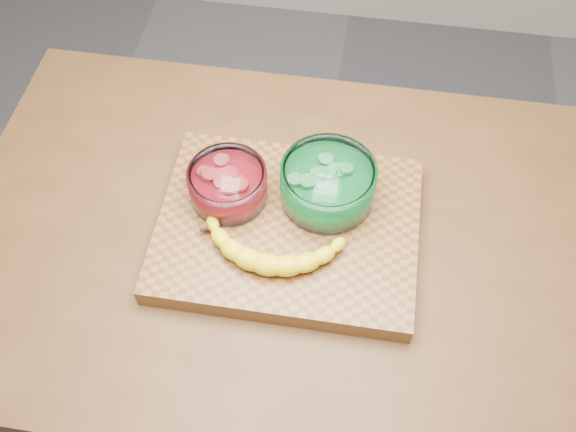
# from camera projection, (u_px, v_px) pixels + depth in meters

# --- Properties ---
(ground) EXTENTS (3.50, 3.50, 0.00)m
(ground) POSITION_uv_depth(u_px,v_px,m) (288.00, 398.00, 1.89)
(ground) COLOR #515156
(ground) RESTS_ON ground
(counter) EXTENTS (1.20, 0.80, 0.90)m
(counter) POSITION_uv_depth(u_px,v_px,m) (288.00, 337.00, 1.52)
(counter) COLOR #4F3017
(counter) RESTS_ON ground
(cutting_board) EXTENTS (0.45, 0.35, 0.04)m
(cutting_board) POSITION_uv_depth(u_px,v_px,m) (288.00, 229.00, 1.13)
(cutting_board) COLOR brown
(cutting_board) RESTS_ON counter
(bowl_red) EXTENTS (0.14, 0.14, 0.06)m
(bowl_red) POSITION_uv_depth(u_px,v_px,m) (228.00, 185.00, 1.12)
(bowl_red) COLOR white
(bowl_red) RESTS_ON cutting_board
(bowl_green) EXTENTS (0.17, 0.17, 0.08)m
(bowl_green) POSITION_uv_depth(u_px,v_px,m) (328.00, 184.00, 1.11)
(bowl_green) COLOR white
(bowl_green) RESTS_ON cutting_board
(banana) EXTENTS (0.28, 0.12, 0.04)m
(banana) POSITION_uv_depth(u_px,v_px,m) (272.00, 248.00, 1.06)
(banana) COLOR yellow
(banana) RESTS_ON cutting_board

